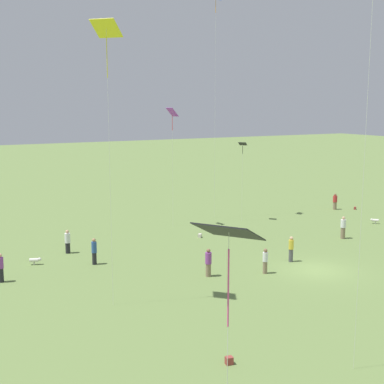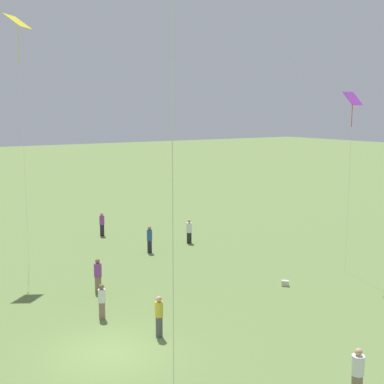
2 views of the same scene
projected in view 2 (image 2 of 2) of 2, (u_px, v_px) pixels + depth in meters
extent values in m
plane|color=olive|center=(109.00, 353.00, 20.31)|extent=(240.00, 240.00, 0.00)
cylinder|color=#232328|center=(150.00, 247.00, 34.45)|extent=(0.41, 0.41, 0.80)
cylinder|color=#2D5193|center=(149.00, 235.00, 34.34)|extent=(0.48, 0.48, 0.72)
sphere|color=#A87A56|center=(149.00, 228.00, 34.27)|extent=(0.24, 0.24, 0.24)
cylinder|color=#847056|center=(98.00, 284.00, 27.00)|extent=(0.43, 0.43, 0.80)
cylinder|color=purple|center=(98.00, 270.00, 26.88)|extent=(0.51, 0.51, 0.70)
sphere|color=brown|center=(98.00, 261.00, 26.81)|extent=(0.24, 0.24, 0.24)
cylinder|color=white|center=(358.00, 365.00, 16.77)|extent=(0.56, 0.56, 0.64)
sphere|color=tan|center=(359.00, 352.00, 16.70)|extent=(0.24, 0.24, 0.24)
cylinder|color=#232328|center=(189.00, 238.00, 36.95)|extent=(0.46, 0.46, 0.75)
cylinder|color=white|center=(189.00, 228.00, 36.84)|extent=(0.54, 0.54, 0.69)
sphere|color=tan|center=(189.00, 221.00, 36.77)|extent=(0.24, 0.24, 0.24)
cylinder|color=#232328|center=(102.00, 230.00, 39.05)|extent=(0.41, 0.41, 0.85)
cylinder|color=purple|center=(102.00, 220.00, 38.93)|extent=(0.48, 0.48, 0.66)
sphere|color=tan|center=(102.00, 214.00, 38.86)|extent=(0.24, 0.24, 0.24)
cylinder|color=#4C4C51|center=(159.00, 327.00, 21.65)|extent=(0.34, 0.34, 0.86)
cylinder|color=gold|center=(159.00, 309.00, 21.54)|extent=(0.40, 0.40, 0.63)
sphere|color=tan|center=(159.00, 299.00, 21.47)|extent=(0.24, 0.24, 0.24)
cylinder|color=#847056|center=(102.00, 310.00, 23.54)|extent=(0.30, 0.30, 0.77)
cylinder|color=white|center=(102.00, 296.00, 23.44)|extent=(0.35, 0.35, 0.58)
sphere|color=brown|center=(101.00, 287.00, 23.38)|extent=(0.24, 0.24, 0.24)
cylinder|color=silver|center=(172.00, 25.00, 6.61)|extent=(0.01, 0.01, 20.35)
cube|color=purple|center=(353.00, 98.00, 29.01)|extent=(0.78, 1.04, 0.73)
cylinder|color=red|center=(352.00, 115.00, 29.15)|extent=(0.04, 0.04, 1.24)
cylinder|color=silver|center=(349.00, 187.00, 29.76)|extent=(0.01, 0.01, 9.75)
cube|color=yellow|center=(18.00, 21.00, 29.72)|extent=(1.67, 1.68, 0.77)
cylinder|color=yellow|center=(19.00, 47.00, 29.93)|extent=(0.04, 0.04, 1.95)
cylinder|color=silver|center=(24.00, 147.00, 30.78)|extent=(0.01, 0.01, 14.01)
cylinder|color=silver|center=(149.00, 234.00, 38.36)|extent=(0.62, 0.45, 0.26)
sphere|color=silver|center=(150.00, 235.00, 38.01)|extent=(0.23, 0.23, 0.23)
cylinder|color=silver|center=(150.00, 237.00, 38.39)|extent=(0.11, 0.11, 0.18)
cube|color=beige|center=(285.00, 283.00, 27.99)|extent=(0.43, 0.43, 0.29)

